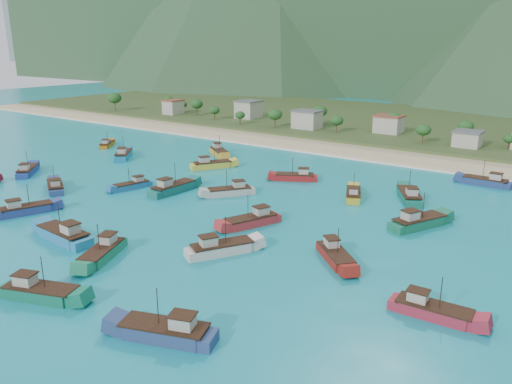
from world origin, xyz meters
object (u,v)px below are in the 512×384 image
Objects in this scene: boat_27 at (166,332)px; boat_29 at (353,195)px; boat_7 at (409,196)px; boat_17 at (107,145)px; boat_11 at (212,165)px; boat_14 at (103,253)px; boat_6 at (432,311)px; boat_12 at (335,256)px; boat_9 at (28,171)px; boat_30 at (296,177)px; boat_2 at (486,182)px; boat_18 at (219,152)px; boat_4 at (26,210)px; boat_0 at (40,293)px; boat_3 at (124,155)px; boat_10 at (64,236)px; boat_1 at (418,223)px; boat_22 at (55,187)px; boat_23 at (252,221)px; boat_13 at (173,188)px; boat_21 at (230,192)px; boat_8 at (221,249)px; boat_24 at (132,186)px.

boat_29 is at bearing -14.49° from boat_27.
boat_17 is (-98.60, -0.50, -0.25)m from boat_7.
boat_27 is at bearing -70.87° from boat_17.
boat_11 is 59.22m from boat_14.
boat_6 is 18.77m from boat_12.
boat_30 is at bearing -14.06° from boat_9.
boat_2 is 0.99× the size of boat_18.
boat_27 is at bearing 4.33° from boat_4.
boat_0 is 1.04× the size of boat_3.
boat_10 is at bearing -78.95° from boat_17.
boat_1 is 60.70m from boat_11.
boat_3 is 1.00× the size of boat_11.
boat_1 reaches higher than boat_30.
boat_22 is 1.03× the size of boat_29.
boat_30 is (-9.80, 31.45, -0.07)m from boat_23.
boat_11 is 63.72m from boat_12.
boat_13 is at bearing -86.78° from boat_14.
boat_13 reaches higher than boat_18.
boat_4 is at bearing 138.81° from boat_2.
boat_3 is at bearing 24.07° from boat_21.
boat_9 is at bearing 53.16° from boat_21.
boat_22 is (-42.99, 30.40, -0.06)m from boat_0.
boat_18 is at bearing -84.50° from boat_12.
boat_11 reaches higher than boat_4.
boat_9 is at bearing -142.73° from boat_1.
boat_8 is at bearing 137.66° from boat_0.
boat_11 is (-37.97, 42.17, -0.00)m from boat_8.
boat_1 is at bearing 20.98° from boat_11.
boat_29 is (51.12, -16.40, -0.14)m from boat_18.
boat_2 is 96.73m from boat_3.
boat_30 is at bearing -15.44° from boat_22.
boat_6 is at bearing -65.63° from boat_27.
boat_21 reaches higher than boat_24.
boat_10 is at bearing -89.23° from boat_3.
boat_4 reaches higher than boat_6.
boat_3 is at bearing -136.24° from boat_11.
boat_13 reaches higher than boat_1.
boat_17 is at bearing -153.65° from boat_0.
boat_6 is 97.19m from boat_18.
boat_0 is 69.68m from boat_30.
boat_30 is at bearing 57.72° from boat_13.
boat_21 is 39.91m from boat_22.
boat_18 is 1.09× the size of boat_29.
boat_3 reaches higher than boat_30.
boat_6 is 31.86m from boat_27.
boat_12 is at bearing -170.13° from boat_14.
boat_30 is (5.25, 18.84, -0.01)m from boat_21.
boat_3 reaches higher than boat_17.
boat_2 is 1.22× the size of boat_17.
boat_18 is (19.81, 19.30, -0.04)m from boat_3.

